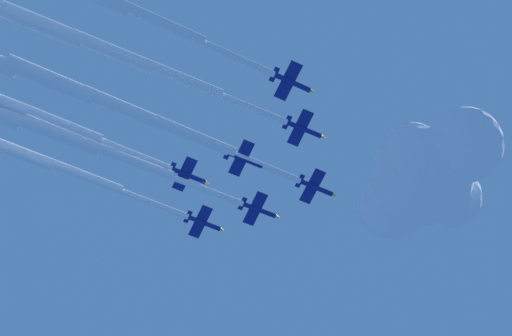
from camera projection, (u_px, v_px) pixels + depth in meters
The scene contains 6 objects.
jet_lead at pixel (121, 108), 187.57m from camera, with size 36.48×71.40×4.34m.
jet_port_inner at pixel (50, 132), 190.68m from camera, with size 39.93×74.27×4.26m.
jet_starboard_inner at pixel (110, 51), 182.83m from camera, with size 36.63×67.84×4.31m.
jet_port_mid at pixel (46, 81), 183.51m from camera, with size 36.50×69.07×4.35m.
jet_starboard_mid at pixel (6, 148), 196.32m from camera, with size 37.49×72.52×4.30m.
cloud_puff at pixel (428, 175), 224.37m from camera, with size 43.00×32.90×28.05m.
Camera 1 is at (-70.68, 89.25, 24.65)m, focal length 62.24 mm.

